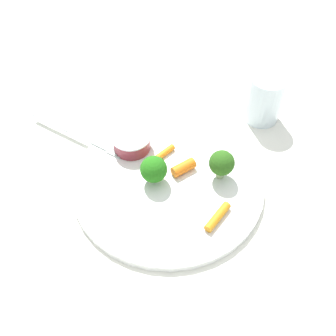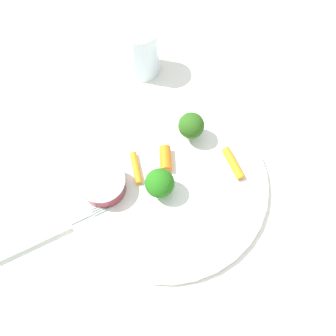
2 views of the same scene
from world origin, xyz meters
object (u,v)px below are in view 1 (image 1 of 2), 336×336
(carrot_stick_1, at_px, (218,217))
(drinking_glass, at_px, (265,99))
(fork, at_px, (77,135))
(sauce_cup, at_px, (132,141))
(carrot_stick_2, at_px, (162,155))
(broccoli_floret_0, at_px, (154,169))
(plate, at_px, (168,181))
(broccoli_floret_1, at_px, (222,163))
(carrot_stick_0, at_px, (183,168))

(carrot_stick_1, bearing_deg, drinking_glass, -13.65)
(fork, distance_m, drinking_glass, 0.34)
(sauce_cup, distance_m, carrot_stick_2, 0.06)
(sauce_cup, distance_m, fork, 0.10)
(broccoli_floret_0, xyz_separation_m, fork, (0.07, 0.15, -0.03))
(plate, distance_m, sauce_cup, 0.09)
(drinking_glass, bearing_deg, broccoli_floret_1, 158.93)
(broccoli_floret_1, distance_m, drinking_glass, 0.18)
(sauce_cup, bearing_deg, broccoli_floret_1, -103.73)
(broccoli_floret_0, distance_m, broccoli_floret_1, 0.11)
(plate, height_order, sauce_cup, sauce_cup)
(sauce_cup, height_order, broccoli_floret_1, broccoli_floret_1)
(sauce_cup, bearing_deg, broccoli_floret_0, -141.54)
(sauce_cup, xyz_separation_m, carrot_stick_0, (-0.04, -0.09, -0.01))
(fork, height_order, drinking_glass, drinking_glass)
(carrot_stick_1, bearing_deg, plate, 53.90)
(sauce_cup, bearing_deg, fork, 83.98)
(plate, relative_size, broccoli_floret_0, 6.21)
(carrot_stick_2, bearing_deg, broccoli_floret_1, -104.01)
(plate, height_order, carrot_stick_1, carrot_stick_1)
(broccoli_floret_1, relative_size, carrot_stick_2, 1.00)
(plate, relative_size, broccoli_floret_1, 5.80)
(carrot_stick_1, distance_m, carrot_stick_2, 0.15)
(plate, xyz_separation_m, broccoli_floret_0, (-0.01, 0.02, 0.03))
(broccoli_floret_0, height_order, carrot_stick_1, broccoli_floret_0)
(broccoli_floret_0, relative_size, carrot_stick_2, 0.94)
(broccoli_floret_0, height_order, carrot_stick_0, broccoli_floret_0)
(broccoli_floret_1, bearing_deg, carrot_stick_0, 89.53)
(carrot_stick_0, height_order, fork, carrot_stick_0)
(plate, relative_size, carrot_stick_0, 7.78)
(fork, bearing_deg, carrot_stick_2, -98.57)
(plate, bearing_deg, carrot_stick_0, -45.87)
(drinking_glass, bearing_deg, fork, 110.00)
(plate, xyz_separation_m, carrot_stick_2, (0.05, 0.02, 0.01))
(sauce_cup, relative_size, broccoli_floret_0, 1.34)
(plate, relative_size, carrot_stick_2, 5.82)
(sauce_cup, distance_m, carrot_stick_1, 0.20)
(broccoli_floret_1, bearing_deg, sauce_cup, 76.27)
(fork, bearing_deg, plate, -111.52)
(plate, distance_m, fork, 0.19)
(fork, bearing_deg, broccoli_floret_0, -116.22)
(fork, xyz_separation_m, drinking_glass, (0.12, -0.32, 0.03))
(broccoli_floret_1, relative_size, fork, 0.28)
(broccoli_floret_1, bearing_deg, broccoli_floret_0, 104.69)
(broccoli_floret_0, bearing_deg, carrot_stick_1, -117.46)
(carrot_stick_0, bearing_deg, broccoli_floret_0, 122.41)
(fork, bearing_deg, sauce_cup, -96.02)
(sauce_cup, relative_size, carrot_stick_0, 1.68)
(broccoli_floret_0, bearing_deg, sauce_cup, 38.46)
(fork, relative_size, drinking_glass, 2.10)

